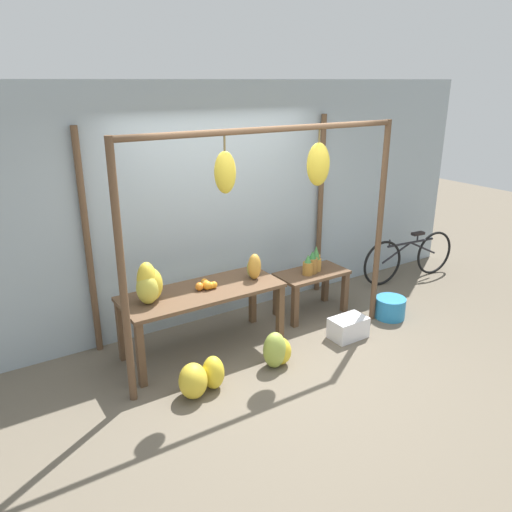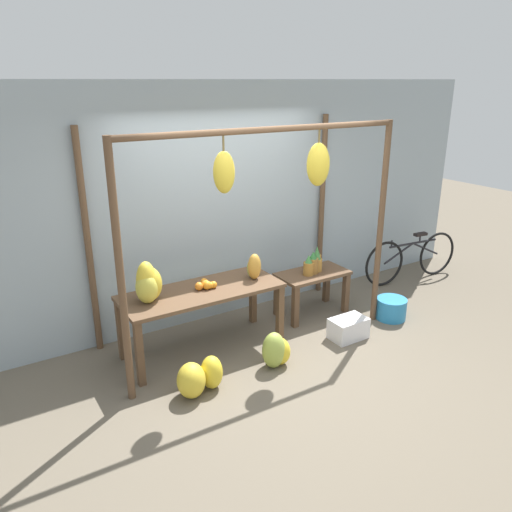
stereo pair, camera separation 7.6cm
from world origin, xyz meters
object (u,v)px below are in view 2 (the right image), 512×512
object	(u,v)px
banana_pile_ground_left	(199,377)
fruit_crate_white	(348,328)
banana_pile_ground_right	(276,350)
banana_pile_on_table	(148,284)
orange_pile	(206,285)
pineapple_cluster	(314,263)
blue_bucket	(391,309)
parked_bicycle	(412,258)
papaya_pile	(254,267)

from	to	relation	value
banana_pile_ground_left	fruit_crate_white	xyz separation A→B (m)	(1.91, 0.07, -0.05)
banana_pile_ground_left	banana_pile_ground_right	distance (m)	0.88
banana_pile_on_table	orange_pile	xyz separation A→B (m)	(0.63, -0.01, -0.14)
orange_pile	fruit_crate_white	world-z (taller)	orange_pile
orange_pile	fruit_crate_white	xyz separation A→B (m)	(1.46, -0.65, -0.63)
banana_pile_on_table	pineapple_cluster	bearing A→B (deg)	2.28
pineapple_cluster	blue_bucket	xyz separation A→B (m)	(0.73, -0.64, -0.54)
pineapple_cluster	fruit_crate_white	distance (m)	0.92
blue_bucket	banana_pile_on_table	bearing A→B (deg)	169.11
banana_pile_ground_right	parked_bicycle	size ratio (longest dim) A/B	0.23
orange_pile	parked_bicycle	xyz separation A→B (m)	(3.43, 0.21, -0.41)
banana_pile_ground_left	fruit_crate_white	size ratio (longest dim) A/B	1.32
banana_pile_ground_left	blue_bucket	world-z (taller)	banana_pile_ground_left
orange_pile	banana_pile_ground_right	bearing A→B (deg)	-58.18
banana_pile_on_table	banana_pile_ground_left	bearing A→B (deg)	-75.88
banana_pile_ground_right	parked_bicycle	bearing A→B (deg)	16.82
orange_pile	banana_pile_ground_right	xyz separation A→B (m)	(0.43, -0.70, -0.58)
orange_pile	banana_pile_ground_left	world-z (taller)	orange_pile
parked_bicycle	banana_pile_on_table	bearing A→B (deg)	-177.16
banana_pile_on_table	parked_bicycle	size ratio (longest dim) A/B	0.25
blue_bucket	orange_pile	bearing A→B (deg)	166.40
fruit_crate_white	parked_bicycle	size ratio (longest dim) A/B	0.25
parked_bicycle	papaya_pile	world-z (taller)	papaya_pile
banana_pile_ground_right	banana_pile_on_table	bearing A→B (deg)	146.35
banana_pile_ground_right	papaya_pile	bearing A→B (deg)	77.70
blue_bucket	papaya_pile	bearing A→B (deg)	162.75
orange_pile	fruit_crate_white	size ratio (longest dim) A/B	0.56
orange_pile	papaya_pile	xyz separation A→B (m)	(0.58, -0.03, 0.09)
banana_pile_ground_left	papaya_pile	distance (m)	1.40
pineapple_cluster	banana_pile_ground_right	xyz separation A→B (m)	(-1.09, -0.79, -0.50)
banana_pile_on_table	fruit_crate_white	bearing A→B (deg)	-17.39
banana_pile_ground_left	papaya_pile	bearing A→B (deg)	33.81
banana_pile_ground_left	parked_bicycle	size ratio (longest dim) A/B	0.33
pineapple_cluster	fruit_crate_white	size ratio (longest dim) A/B	0.77
blue_bucket	parked_bicycle	bearing A→B (deg)	32.68
banana_pile_ground_right	fruit_crate_white	bearing A→B (deg)	2.79
orange_pile	banana_pile_ground_right	distance (m)	1.00
parked_bicycle	orange_pile	bearing A→B (deg)	-176.49
orange_pile	papaya_pile	size ratio (longest dim) A/B	0.81
fruit_crate_white	blue_bucket	bearing A→B (deg)	7.28
banana_pile_on_table	banana_pile_ground_right	xyz separation A→B (m)	(1.06, -0.70, -0.72)
banana_pile_ground_left	orange_pile	bearing A→B (deg)	57.88
pineapple_cluster	papaya_pile	size ratio (longest dim) A/B	1.10
banana_pile_ground_right	banana_pile_ground_left	bearing A→B (deg)	-179.02
blue_bucket	parked_bicycle	xyz separation A→B (m)	(1.18, 0.75, 0.22)
banana_pile_ground_right	papaya_pile	xyz separation A→B (m)	(0.15, 0.67, 0.67)
blue_bucket	papaya_pile	xyz separation A→B (m)	(-1.67, 0.52, 0.72)
banana_pile_ground_right	blue_bucket	xyz separation A→B (m)	(1.82, 0.15, -0.05)
pineapple_cluster	banana_pile_ground_right	size ratio (longest dim) A/B	0.83
orange_pile	fruit_crate_white	distance (m)	1.72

